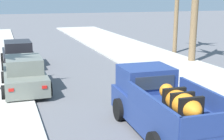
% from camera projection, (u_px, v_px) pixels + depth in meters
% --- Properties ---
extents(sidewalk_right, '(5.10, 60.00, 0.12)m').
position_uv_depth(sidewalk_right, '(210.00, 83.00, 15.72)').
color(sidewalk_right, beige).
rests_on(sidewalk_right, ground).
extents(curb_right, '(0.16, 60.00, 0.10)m').
position_uv_depth(curb_right, '(189.00, 85.00, 15.37)').
color(curb_right, silver).
rests_on(curb_right, ground).
extents(pickup_truck, '(2.30, 5.25, 1.80)m').
position_uv_depth(pickup_truck, '(164.00, 107.00, 10.08)').
color(pickup_truck, navy).
rests_on(pickup_truck, ground).
extents(car_left_near, '(2.06, 4.28, 1.54)m').
position_uv_depth(car_left_near, '(18.00, 55.00, 19.67)').
color(car_left_near, black).
rests_on(car_left_near, ground).
extents(car_right_near, '(2.04, 4.27, 1.54)m').
position_uv_depth(car_right_near, '(24.00, 75.00, 14.62)').
color(car_right_near, slate).
rests_on(car_right_near, ground).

